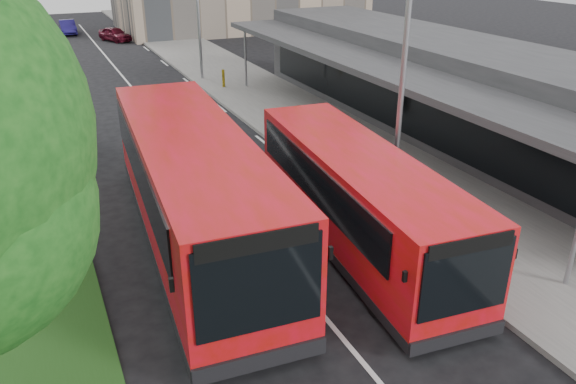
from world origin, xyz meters
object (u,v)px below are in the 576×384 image
object	(u,v)px
lamp_post_near	(401,64)
bus_second	(194,189)
car_far	(68,27)
bollard	(223,78)
car_near	(115,34)
litter_bin	(300,115)
bus_main	(357,199)

from	to	relation	value
lamp_post_near	bus_second	xyz separation A→B (m)	(-5.77, 0.95, -3.05)
car_far	bus_second	bearing A→B (deg)	-90.15
lamp_post_near	bollard	distance (m)	17.86
bus_second	car_near	distance (m)	35.81
car_far	bollard	bearing A→B (deg)	-75.96
lamp_post_near	litter_bin	world-z (taller)	lamp_post_near
car_near	car_far	xyz separation A→B (m)	(-3.21, 5.57, 0.03)
bollard	car_near	distance (m)	19.44
bollard	car_near	bearing A→B (deg)	98.73
bus_second	litter_bin	world-z (taller)	bus_second
lamp_post_near	bollard	bearing A→B (deg)	88.15
litter_bin	car_far	size ratio (longest dim) A/B	0.22
bus_main	car_near	world-z (taller)	bus_main
bollard	car_near	world-z (taller)	car_near
lamp_post_near	litter_bin	distance (m)	10.28
litter_bin	bus_main	bearing A→B (deg)	-107.47
bus_second	bus_main	bearing A→B (deg)	-21.41
car_far	car_near	bearing A→B (deg)	-59.95
bus_main	car_far	size ratio (longest dim) A/B	2.70
lamp_post_near	car_far	xyz separation A→B (m)	(-5.60, 42.15, -4.12)
bus_main	bus_second	xyz separation A→B (m)	(-4.00, 1.89, 0.27)
car_near	bus_second	bearing A→B (deg)	-119.05
lamp_post_near	bus_main	xyz separation A→B (m)	(-1.76, -0.94, -3.32)
litter_bin	car_near	xyz separation A→B (m)	(-3.85, 27.30, 0.01)
bollard	litter_bin	bearing A→B (deg)	-83.68
bus_second	car_near	size ratio (longest dim) A/B	3.47
litter_bin	car_near	world-z (taller)	car_near
lamp_post_near	car_near	distance (m)	36.90
bus_main	car_far	xyz separation A→B (m)	(-3.84, 43.09, -0.80)
bollard	car_near	xyz separation A→B (m)	(-2.95, 19.21, -0.06)
lamp_post_near	car_near	size ratio (longest dim) A/B	2.38
bus_second	litter_bin	distance (m)	11.09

